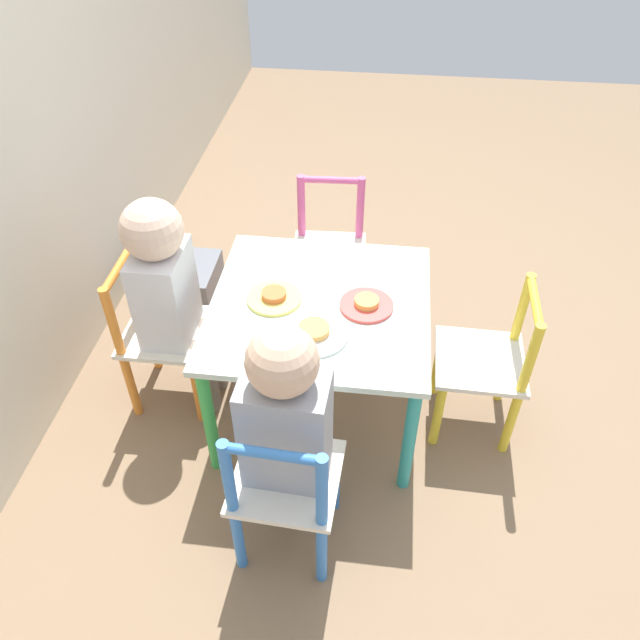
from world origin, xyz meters
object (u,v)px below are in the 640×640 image
Objects in this scene: chair_orange at (160,335)px; child_back at (169,288)px; plate_left at (314,332)px; kids_table at (320,318)px; chair_pink at (329,253)px; chair_yellow at (487,365)px; storage_bin at (186,280)px; chair_blue at (285,489)px; plate_back at (274,297)px; plate_front at (367,304)px; child_left at (288,421)px.

chair_orange is 0.20m from child_back.
child_back is at bearing -90.00° from chair_orange.
plate_left is at bearing -104.84° from chair_orange.
chair_pink reaches higher than kids_table.
chair_yellow is 2.03× the size of storage_bin.
chair_pink reaches higher than storage_bin.
chair_blue is 1.00× the size of chair_yellow.
plate_left reaches higher than kids_table.
child_back is 0.31m from plate_back.
chair_pink is (1.00, 0.00, 0.00)m from chair_blue.
chair_blue reaches higher than storage_bin.
child_back reaches higher than storage_bin.
child_back reaches higher than plate_front.
storage_bin is at bearing -114.02° from chair_yellow.
chair_blue reaches higher than plate_left.
storage_bin is (1.00, 0.56, -0.18)m from chair_blue.
storage_bin is (0.63, 0.59, -0.37)m from plate_left.
plate_left is at bearing -90.66° from chair_pink.
plate_back is (0.00, 0.13, 0.07)m from kids_table.
storage_bin is (0.50, 0.15, -0.37)m from child_back.
chair_pink reaches higher than plate_front.
chair_orange is 0.66m from plate_front.
chair_orange reaches higher than plate_back.
plate_left reaches higher than storage_bin.
chair_orange is 0.54m from storage_bin.
child_left is 4.63× the size of plate_back.
plate_front is at bearing -106.50° from child_left.
chair_pink is at bearing -90.09° from storage_bin.
plate_left is at bearing -106.77° from child_back.
chair_pink reaches higher than plate_back.
kids_table is 4.07× the size of plate_front.
storage_bin is at bearing 9.63° from chair_orange.
chair_pink is 0.95m from child_left.
storage_bin is at bearing 176.77° from chair_pink.
kids_table is 1.21× the size of chair_blue.
kids_table is 3.30× the size of plate_left.
plate_back reaches higher than kids_table.
chair_blue is 0.54m from plate_back.
child_left is at bearing -92.87° from chair_pink.
child_back reaches higher than chair_orange.
plate_left is (-0.13, -0.50, 0.19)m from chair_orange.
child_left is at bearing -136.61° from child_back.
chair_blue is at bearing -140.56° from child_back.
plate_left is at bearing -135.00° from plate_back.
chair_blue is at bearing -136.67° from chair_orange.
child_left is 1.15m from storage_bin.
child_back reaches higher than plate_back.
chair_blue is 0.56m from plate_front.
chair_blue is 0.69m from chair_orange.
plate_back is at bearing 90.00° from kids_table.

